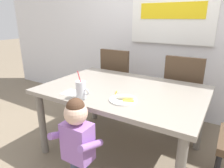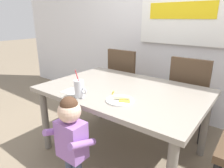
{
  "view_description": "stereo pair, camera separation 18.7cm",
  "coord_description": "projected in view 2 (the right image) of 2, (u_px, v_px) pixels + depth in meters",
  "views": [
    {
      "loc": [
        0.86,
        -1.62,
        1.36
      ],
      "look_at": [
        -0.06,
        -0.11,
        0.77
      ],
      "focal_mm": 32.06,
      "sensor_mm": 36.0,
      "label": 1
    },
    {
      "loc": [
        1.02,
        -1.52,
        1.36
      ],
      "look_at": [
        -0.06,
        -0.11,
        0.77
      ],
      "focal_mm": 32.06,
      "sensor_mm": 36.0,
      "label": 2
    }
  ],
  "objects": [
    {
      "name": "paper_napkin",
      "position": [
        72.0,
        91.0,
        1.85
      ],
      "size": [
        0.16,
        0.16,
        0.0
      ],
      "primitive_type": "cube",
      "rotation": [
        0.0,
        0.0,
        0.05
      ],
      "color": "white",
      "rests_on": "dining_table"
    },
    {
      "name": "snack_plate",
      "position": [
        120.0,
        100.0,
        1.64
      ],
      "size": [
        0.23,
        0.23,
        0.01
      ],
      "primitive_type": "cylinder",
      "color": "white",
      "rests_on": "dining_table"
    },
    {
      "name": "ground_plane",
      "position": [
        122.0,
        151.0,
        2.16
      ],
      "size": [
        24.0,
        24.0,
        0.0
      ],
      "primitive_type": "plane",
      "color": "#7A6B56"
    },
    {
      "name": "peeled_banana",
      "position": [
        122.0,
        98.0,
        1.63
      ],
      "size": [
        0.18,
        0.13,
        0.07
      ],
      "rotation": [
        0.0,
        0.0,
        0.41
      ],
      "color": "#F4EAC6",
      "rests_on": "snack_plate"
    },
    {
      "name": "back_wall",
      "position": [
        176.0,
        11.0,
        2.61
      ],
      "size": [
        6.4,
        0.17,
        2.9
      ],
      "color": "silver",
      "rests_on": "ground"
    },
    {
      "name": "dining_chair_right",
      "position": [
        190.0,
        93.0,
        2.29
      ],
      "size": [
        0.44,
        0.45,
        0.96
      ],
      "rotation": [
        0.0,
        0.0,
        3.14
      ],
      "color": "#4C3826",
      "rests_on": "ground"
    },
    {
      "name": "toddler_standing",
      "position": [
        71.0,
        135.0,
        1.5
      ],
      "size": [
        0.33,
        0.24,
        0.84
      ],
      "color": "#3F4760",
      "rests_on": "ground"
    },
    {
      "name": "dining_table",
      "position": [
        123.0,
        96.0,
        1.96
      ],
      "size": [
        1.53,
        1.05,
        0.71
      ],
      "color": "gray",
      "rests_on": "ground"
    },
    {
      "name": "dining_chair_left",
      "position": [
        126.0,
        79.0,
        2.84
      ],
      "size": [
        0.44,
        0.44,
        0.96
      ],
      "rotation": [
        0.0,
        0.0,
        3.14
      ],
      "color": "#4C3826",
      "rests_on": "ground"
    },
    {
      "name": "milk_cup",
      "position": [
        79.0,
        90.0,
        1.7
      ],
      "size": [
        0.13,
        0.08,
        0.25
      ],
      "color": "silver",
      "rests_on": "dining_table"
    }
  ]
}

